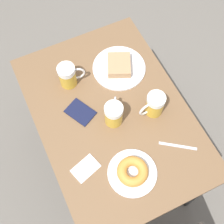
{
  "coord_description": "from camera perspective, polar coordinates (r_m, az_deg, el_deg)",
  "views": [
    {
      "loc": [
        0.26,
        0.55,
        1.97
      ],
      "look_at": [
        0.0,
        0.0,
        0.72
      ],
      "focal_mm": 50.0,
      "sensor_mm": 36.0,
      "label": 1
    }
  ],
  "objects": [
    {
      "name": "plate_with_cake",
      "position": [
        1.52,
        1.3,
        8.28
      ],
      "size": [
        0.26,
        0.26,
        0.05
      ],
      "color": "silver",
      "rests_on": "table"
    },
    {
      "name": "table",
      "position": [
        1.48,
        0.0,
        -1.52
      ],
      "size": [
        0.67,
        0.96,
        0.7
      ],
      "color": "brown",
      "rests_on": "ground_plane"
    },
    {
      "name": "beer_mug_left",
      "position": [
        1.46,
        -8.05,
        6.63
      ],
      "size": [
        0.12,
        0.08,
        0.12
      ],
      "color": "gold",
      "rests_on": "table"
    },
    {
      "name": "passport_near_edge",
      "position": [
        1.42,
        -5.81,
        -0.02
      ],
      "size": [
        0.14,
        0.15,
        0.01
      ],
      "rotation": [
        0.0,
        0.0,
        3.62
      ],
      "color": "#141938",
      "rests_on": "table"
    },
    {
      "name": "beer_mug_center",
      "position": [
        1.35,
        0.32,
        -0.3
      ],
      "size": [
        0.09,
        0.11,
        0.12
      ],
      "color": "gold",
      "rests_on": "table"
    },
    {
      "name": "fork",
      "position": [
        1.38,
        11.95,
        -6.1
      ],
      "size": [
        0.14,
        0.11,
        0.0
      ],
      "rotation": [
        0.0,
        0.0,
        0.95
      ],
      "color": "silver",
      "rests_on": "table"
    },
    {
      "name": "plate_with_donut",
      "position": [
        1.3,
        3.76,
        -10.89
      ],
      "size": [
        0.21,
        0.21,
        0.05
      ],
      "color": "silver",
      "rests_on": "table"
    },
    {
      "name": "napkin_folded",
      "position": [
        1.33,
        -4.85,
        -10.25
      ],
      "size": [
        0.13,
        0.1,
        0.0
      ],
      "rotation": [
        0.0,
        0.0,
        3.45
      ],
      "color": "white",
      "rests_on": "table"
    },
    {
      "name": "ground_plane",
      "position": [
        2.07,
        0.0,
        -8.84
      ],
      "size": [
        8.0,
        8.0,
        0.0
      ],
      "primitive_type": "plane",
      "color": "#666059"
    },
    {
      "name": "beer_mug_right",
      "position": [
        1.38,
        7.76,
        1.35
      ],
      "size": [
        0.12,
        0.08,
        0.12
      ],
      "color": "gold",
      "rests_on": "table"
    }
  ]
}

